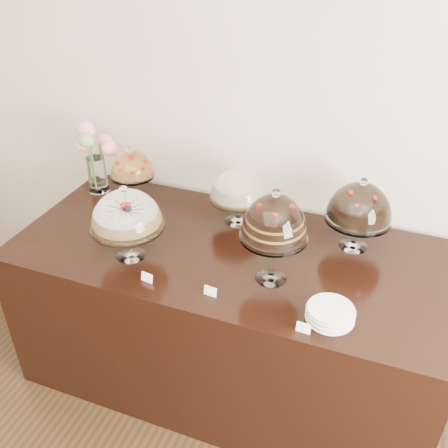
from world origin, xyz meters
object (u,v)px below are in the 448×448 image
(cake_stand_sugar_sponge, at_px, (126,213))
(plate_stack, at_px, (330,314))
(cake_stand_cheesecake, at_px, (239,187))
(cake_stand_dark_choco, at_px, (360,205))
(display_counter, at_px, (227,314))
(flower_vase, at_px, (96,154))
(cake_stand_fruit_tart, at_px, (132,167))
(cake_stand_choco_layer, at_px, (274,221))

(cake_stand_sugar_sponge, relative_size, plate_stack, 1.96)
(cake_stand_cheesecake, xyz_separation_m, cake_stand_dark_choco, (0.64, -0.02, 0.03))
(display_counter, distance_m, plate_stack, 0.83)
(plate_stack, bearing_deg, flower_vase, 157.27)
(plate_stack, bearing_deg, cake_stand_cheesecake, 136.06)
(display_counter, xyz_separation_m, cake_stand_cheesecake, (-0.04, 0.27, 0.66))
(cake_stand_fruit_tart, height_order, plate_stack, cake_stand_fruit_tart)
(cake_stand_sugar_sponge, relative_size, cake_stand_cheesecake, 1.15)
(cake_stand_sugar_sponge, bearing_deg, flower_vase, 134.12)
(plate_stack, bearing_deg, display_counter, 150.67)
(cake_stand_dark_choco, relative_size, flower_vase, 0.94)
(cake_stand_sugar_sponge, relative_size, cake_stand_fruit_tart, 1.09)
(cake_stand_dark_choco, bearing_deg, cake_stand_fruit_tart, -179.72)
(cake_stand_sugar_sponge, bearing_deg, cake_stand_fruit_tart, 116.98)
(cake_stand_choco_layer, bearing_deg, plate_stack, -29.76)
(cake_stand_choco_layer, xyz_separation_m, flower_vase, (-1.23, 0.47, -0.08))
(cake_stand_fruit_tart, bearing_deg, plate_stack, -24.66)
(cake_stand_fruit_tart, distance_m, plate_stack, 1.40)
(cake_stand_choco_layer, distance_m, plate_stack, 0.46)
(cake_stand_choco_layer, bearing_deg, flower_vase, 159.18)
(cake_stand_choco_layer, xyz_separation_m, plate_stack, (0.31, -0.18, -0.29))
(display_counter, height_order, cake_stand_choco_layer, cake_stand_choco_layer)
(cake_stand_dark_choco, xyz_separation_m, cake_stand_fruit_tart, (-1.27, -0.01, -0.01))
(cake_stand_choco_layer, xyz_separation_m, cake_stand_dark_choco, (0.32, 0.41, -0.08))
(cake_stand_dark_choco, height_order, cake_stand_fruit_tart, cake_stand_dark_choco)
(cake_stand_cheesecake, bearing_deg, cake_stand_choco_layer, -53.50)
(flower_vase, height_order, plate_stack, flower_vase)
(cake_stand_sugar_sponge, distance_m, flower_vase, 0.75)
(cake_stand_dark_choco, relative_size, plate_stack, 1.96)
(cake_stand_sugar_sponge, height_order, plate_stack, cake_stand_sugar_sponge)
(display_counter, relative_size, cake_stand_fruit_tart, 6.08)
(cake_stand_sugar_sponge, relative_size, flower_vase, 0.94)
(cake_stand_cheesecake, bearing_deg, cake_stand_sugar_sponge, -128.29)
(cake_stand_choco_layer, distance_m, cake_stand_fruit_tart, 1.03)
(cake_stand_cheesecake, height_order, plate_stack, cake_stand_cheesecake)
(cake_stand_cheesecake, distance_m, flower_vase, 0.92)
(display_counter, distance_m, cake_stand_dark_choco, 0.95)
(display_counter, xyz_separation_m, flower_vase, (-0.96, 0.32, 0.69))
(display_counter, distance_m, cake_stand_fruit_tart, 0.99)
(plate_stack, bearing_deg, cake_stand_dark_choco, 88.93)
(flower_vase, relative_size, plate_stack, 2.08)
(display_counter, xyz_separation_m, cake_stand_fruit_tart, (-0.67, 0.25, 0.68))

